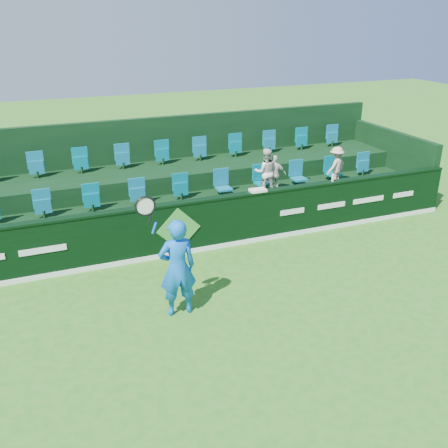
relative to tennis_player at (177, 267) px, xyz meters
name	(u,v)px	position (x,y,z in m)	size (l,w,h in m)	color
ground	(243,346)	(0.75, -1.47, -1.01)	(60.00, 60.00, 0.00)	#276E1A
sponsor_hoarding	(177,228)	(0.76, 2.53, -0.34)	(16.00, 0.25, 1.35)	black
stand_tier_front	(166,222)	(0.75, 3.63, -0.61)	(16.00, 2.00, 0.80)	black
stand_tier_back	(148,191)	(0.75, 5.53, -0.36)	(16.00, 1.80, 1.30)	black
stand_rear	(143,169)	(0.75, 5.98, 0.21)	(16.00, 4.10, 2.60)	black
seat_row_front	(160,193)	(0.75, 4.03, 0.09)	(13.50, 0.50, 0.60)	#016677
seat_row_back	(143,157)	(0.75, 5.83, 0.59)	(13.50, 0.50, 0.60)	#016677
tennis_player	(177,267)	(0.00, 0.00, 0.00)	(1.18, 0.50, 2.62)	blue
spectator_left	(265,172)	(3.65, 3.65, 0.44)	(0.64, 0.50, 1.31)	silver
spectator_middle	(275,175)	(3.93, 3.65, 0.34)	(0.64, 0.27, 1.09)	silver
spectator_right	(336,166)	(5.94, 3.65, 0.36)	(0.74, 0.42, 1.14)	#C6AB8C
towel	(258,190)	(2.89, 2.53, 0.37)	(0.41, 0.27, 0.06)	white
drinks_bottle	(333,178)	(5.09, 2.53, 0.44)	(0.06, 0.06, 0.20)	silver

